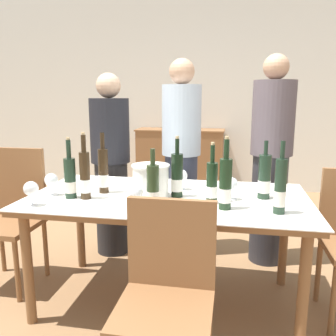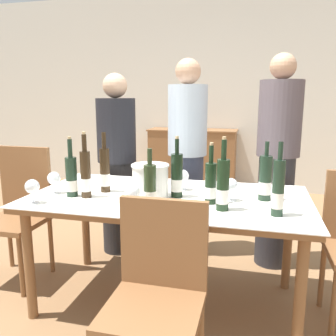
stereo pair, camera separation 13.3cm
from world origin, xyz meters
name	(u,v)px [view 1 (the left image)]	position (x,y,z in m)	size (l,w,h in m)	color
ground_plane	(168,301)	(0.00, 0.00, 0.00)	(12.00, 12.00, 0.00)	olive
back_wall	(207,93)	(0.00, 3.16, 1.40)	(8.00, 0.10, 2.80)	silver
sideboard_cabinet	(180,160)	(-0.35, 2.87, 0.45)	(1.25, 0.46, 0.90)	brown
dining_table	(168,206)	(0.00, 0.00, 0.67)	(1.75, 0.93, 0.74)	brown
ice_bucket	(151,181)	(-0.10, -0.07, 0.85)	(0.23, 0.23, 0.21)	white
wine_bottle_0	(212,183)	(0.28, -0.10, 0.86)	(0.07, 0.07, 0.36)	black
wine_bottle_1	(225,185)	(0.36, -0.21, 0.88)	(0.07, 0.07, 0.41)	black
wine_bottle_2	(70,178)	(-0.59, -0.15, 0.86)	(0.07, 0.07, 0.38)	#1E3323
wine_bottle_3	(103,172)	(-0.43, 0.00, 0.88)	(0.06, 0.06, 0.39)	#332314
wine_bottle_4	(280,188)	(0.65, -0.23, 0.88)	(0.06, 0.06, 0.39)	#1E3323
wine_bottle_5	(177,177)	(0.06, -0.01, 0.87)	(0.07, 0.07, 0.38)	black
wine_bottle_6	(264,178)	(0.59, 0.05, 0.86)	(0.08, 0.08, 0.36)	#1E3323
wine_bottle_7	(85,176)	(-0.49, -0.15, 0.88)	(0.06, 0.06, 0.41)	#332314
wine_bottle_8	(153,188)	(-0.03, -0.29, 0.86)	(0.07, 0.07, 0.34)	#28381E
wine_glass_0	(231,184)	(0.39, -0.01, 0.83)	(0.08, 0.08, 0.14)	white
wine_glass_1	(51,181)	(-0.73, -0.12, 0.83)	(0.08, 0.08, 0.14)	white
wine_glass_2	(31,189)	(-0.74, -0.35, 0.84)	(0.08, 0.08, 0.14)	white
wine_glass_3	(136,193)	(-0.13, -0.29, 0.83)	(0.08, 0.08, 0.13)	white
wine_glass_4	(181,176)	(0.06, 0.17, 0.83)	(0.08, 0.08, 0.14)	white
chair_near_front	(167,286)	(0.12, -0.70, 0.52)	(0.42, 0.42, 0.89)	brown
chair_left_end	(13,208)	(-1.17, 0.09, 0.56)	(0.42, 0.42, 0.99)	brown
person_host	(111,166)	(-0.63, 0.70, 0.77)	(0.33, 0.33, 1.55)	#262628
person_guest_left	(181,158)	(-0.04, 0.83, 0.84)	(0.33, 0.33, 1.66)	#383F56
person_guest_right	(271,162)	(0.70, 0.76, 0.84)	(0.33, 0.33, 1.68)	#2D2D33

